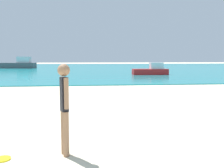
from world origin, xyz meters
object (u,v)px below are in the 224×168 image
at_px(frisbee, 2,159).
at_px(boat_far, 19,64).
at_px(person_standing, 64,104).
at_px(boat_near, 151,70).

distance_m(frisbee, boat_far, 39.74).
distance_m(person_standing, boat_near, 21.36).
xyz_separation_m(person_standing, boat_near, (6.97, 20.19, -0.44)).
relative_size(person_standing, frisbee, 5.98).
height_order(frisbee, boat_far, boat_far).
bearing_deg(frisbee, person_standing, 5.60).
distance_m(person_standing, frisbee, 1.39).
bearing_deg(boat_near, frisbee, 67.54).
bearing_deg(frisbee, boat_near, 68.44).
distance_m(frisbee, boat_near, 21.82).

